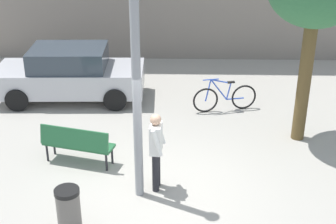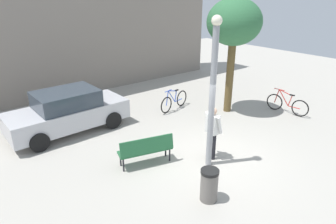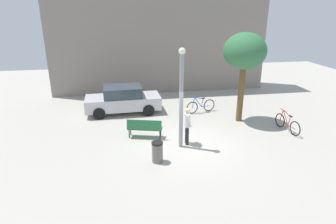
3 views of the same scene
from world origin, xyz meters
name	(u,v)px [view 1 (image 1 of 3)]	position (x,y,z in m)	size (l,w,h in m)	color
ground_plane	(160,188)	(0.00, 0.00, 0.00)	(36.00, 36.00, 0.00)	#A8A399
lamppost	(136,86)	(-0.39, -0.23, 2.34)	(0.28, 0.28, 4.27)	gray
person_by_lamppost	(156,147)	(-0.06, 0.00, 0.97)	(0.31, 0.61, 1.67)	#232328
park_bench	(77,142)	(-1.86, 0.90, 0.55)	(1.67, 0.87, 0.92)	#236038
bicycle_blue	(225,98)	(1.63, 3.84, 0.38)	(1.77, 0.46, 0.97)	black
parked_car_silver	(70,74)	(-2.76, 4.56, 0.77)	(4.25, 1.93, 1.55)	#B7B7BC
trash_bin	(69,210)	(-1.56, -1.37, 0.43)	(0.45, 0.45, 0.85)	#66605B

